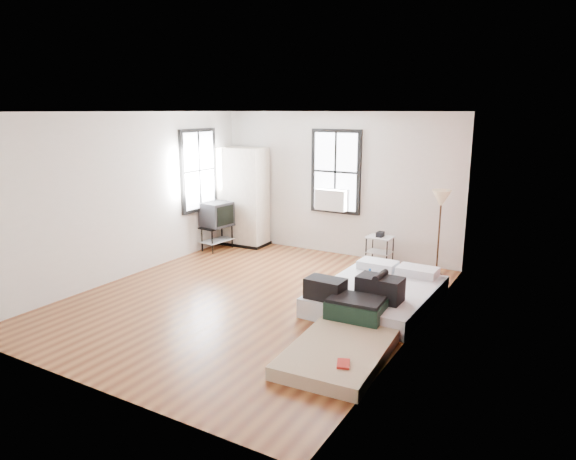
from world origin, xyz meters
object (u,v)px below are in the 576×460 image
Objects in this scene: side_table at (380,243)px; floor_lamp at (441,203)px; tv_stand at (217,216)px; mattress_main at (377,293)px; mattress_bare at (347,336)px; wardrobe at (243,197)px.

floor_lamp is at bearing -6.77° from side_table.
mattress_main is at bearing -11.94° from tv_stand.
mattress_bare is at bearing -27.65° from tv_stand.
tv_stand is at bearing -172.48° from floor_lamp.
mattress_bare is (0.17, -1.48, -0.06)m from mattress_main.
floor_lamp is (0.23, 3.37, 1.15)m from mattress_bare.
floor_lamp is (0.41, 1.89, 1.09)m from mattress_main.
floor_lamp reaches higher than tv_stand.
side_table is at bearing 18.68° from tv_stand.
mattress_main reaches higher than side_table.
tv_stand reaches higher than mattress_bare.
wardrobe reaches higher than side_table.
side_table is 1.41m from floor_lamp.
mattress_main is 1.49m from mattress_bare.
wardrobe is 1.38× the size of floor_lamp.
floor_lamp reaches higher than mattress_bare.
mattress_bare is at bearing -93.98° from floor_lamp.
floor_lamp is at bearing -2.43° from wardrobe.
mattress_bare is at bearing -76.06° from side_table.
floor_lamp is (4.15, -0.06, 0.25)m from wardrobe.
tv_stand is at bearing -110.18° from wardrobe.
wardrobe is at bearing -178.68° from side_table.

